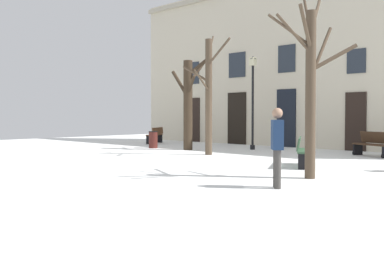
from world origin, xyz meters
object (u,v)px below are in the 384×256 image
Objects in this scene: bench_back_to_back_right at (155,135)px; bench_facing_shops at (373,144)px; tree_center at (311,83)px; streetlamp at (253,93)px; bench_near_center_tree at (304,151)px; tree_foreground at (209,94)px; tree_right_of_center at (188,101)px; litter_bin at (153,140)px; person_near_bench at (277,144)px.

bench_facing_shops is (11.42, 0.61, -0.01)m from bench_back_to_back_right.
tree_center is 1.11× the size of streetlamp.
tree_center reaches higher than bench_near_center_tree.
tree_foreground is 1.02× the size of tree_center.
tree_right_of_center is 2.57× the size of bench_facing_shops.
litter_bin is (-1.88, -0.41, -1.74)m from tree_right_of_center.
streetlamp is at bearing 21.44° from bench_near_center_tree.
bench_facing_shops is at bearing 17.92° from litter_bin.
tree_center is at bearing -45.31° from streetlamp.
bench_facing_shops is at bearing 19.37° from tree_right_of_center.
bench_back_to_back_right is 1.03× the size of bench_facing_shops.
tree_foreground is 2.85× the size of bench_back_to_back_right.
tree_center is 2.79× the size of bench_back_to_back_right.
tree_center is at bearing -175.72° from bench_near_center_tree.
bench_near_center_tree is (4.57, -0.87, -1.88)m from tree_foreground.
streetlamp is at bearing 46.66° from tree_right_of_center.
tree_right_of_center is 2.60m from litter_bin.
tree_foreground is at bearing 35.75° from bench_back_to_back_right.
bench_facing_shops is (7.11, 2.50, -1.68)m from tree_right_of_center.
bench_back_to_back_right is at bearing 17.89° from person_near_bench.
streetlamp is 2.52× the size of bench_back_to_back_right.
bench_back_to_back_right is at bearing 136.66° from litter_bin.
litter_bin is 0.49× the size of bench_facing_shops.
litter_bin is at bearing 51.13° from bench_near_center_tree.
bench_near_center_tree is at bearing 122.23° from tree_center.
tree_center is 2.74× the size of person_near_bench.
tree_right_of_center is at bearing 37.40° from bench_back_to_back_right.
person_near_bench is (10.20, -5.51, 0.54)m from litter_bin.
bench_near_center_tree is (4.87, -4.17, -2.07)m from streetlamp.
tree_foreground is at bearing -119.02° from bench_facing_shops.
litter_bin is at bearing 168.96° from tree_foreground.
streetlamp is 5.31× the size of litter_bin.
bench_facing_shops is at bearing 4.61° from streetlamp.
tree_right_of_center is 2.57m from tree_foreground.
bench_back_to_back_right is (-6.57, 3.10, -1.88)m from tree_foreground.
tree_foreground is 2.92× the size of bench_facing_shops.
bench_back_to_back_right reaches higher than bench_near_center_tree.
streetlamp reaches higher than bench_back_to_back_right.
bench_facing_shops reaches higher than litter_bin.
bench_back_to_back_right is 0.98× the size of person_near_bench.
litter_bin is 3.34m from bench_back_to_back_right.
tree_center is 2.24m from person_near_bench.
tree_center is at bearing -57.70° from bench_facing_shops.
tree_foreground reaches higher than tree_right_of_center.
streetlamp is at bearing -1.96° from person_near_bench.
tree_right_of_center is at bearing 14.16° from person_near_bench.
bench_back_to_back_right is at bearing 154.13° from tree_center.
tree_foreground is 4.65m from litter_bin.
bench_near_center_tree is 1.09× the size of bench_facing_shops.
litter_bin is at bearing 21.22° from person_near_bench.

